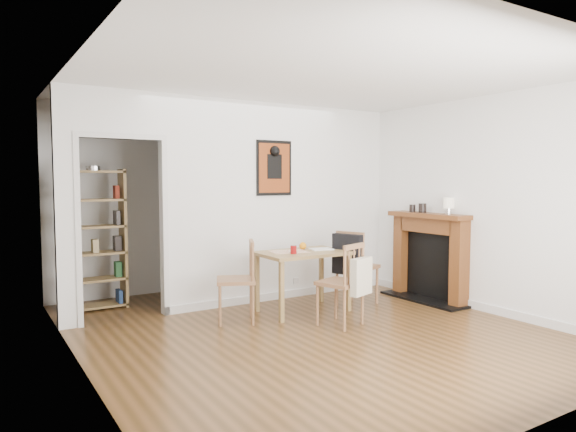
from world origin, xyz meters
TOP-DOWN VIEW (x-y plane):
  - ground at (0.00, 0.00)m, footprint 5.20×5.20m
  - room_shell at (0.10, 1.34)m, footprint 5.20×5.20m
  - dining_table at (0.39, 0.64)m, footprint 1.08×0.68m
  - chair_left at (-0.50, 0.65)m, footprint 0.61×0.61m
  - chair_right at (1.15, 0.55)m, footprint 0.66×0.61m
  - chair_front at (0.41, -0.08)m, footprint 0.58×0.61m
  - bookshelf at (-1.71, 2.11)m, footprint 0.73×0.29m
  - fireplace at (2.16, 0.25)m, footprint 0.45×1.25m
  - red_glass at (0.19, 0.54)m, footprint 0.07×0.07m
  - orange_fruit at (0.49, 0.79)m, footprint 0.09×0.09m
  - placemat at (0.23, 0.71)m, footprint 0.49×0.41m
  - notebook at (0.67, 0.65)m, footprint 0.30×0.25m
  - mantel_lamp at (2.15, -0.06)m, footprint 0.13×0.13m
  - ceramic_jar_a at (2.12, 0.36)m, footprint 0.10×0.10m
  - ceramic_jar_b at (2.09, 0.51)m, footprint 0.08×0.08m

SIDE VIEW (x-z plane):
  - ground at x=0.00m, z-range 0.00..0.00m
  - chair_left at x=-0.50m, z-range 0.00..0.92m
  - chair_front at x=0.41m, z-range 0.01..0.92m
  - chair_right at x=1.15m, z-range 0.02..0.98m
  - fireplace at x=2.16m, z-range 0.04..1.20m
  - dining_table at x=0.39m, z-range 0.28..1.01m
  - placemat at x=0.23m, z-range 0.73..0.74m
  - notebook at x=0.67m, z-range 0.73..0.75m
  - orange_fruit at x=0.49m, z-range 0.73..0.82m
  - red_glass at x=0.19m, z-range 0.73..0.83m
  - bookshelf at x=-1.71m, z-range -0.01..1.72m
  - ceramic_jar_b at x=2.09m, z-range 1.16..1.26m
  - ceramic_jar_a at x=2.12m, z-range 1.16..1.28m
  - mantel_lamp at x=2.15m, z-range 1.19..1.40m
  - room_shell at x=0.10m, z-range -1.30..3.90m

